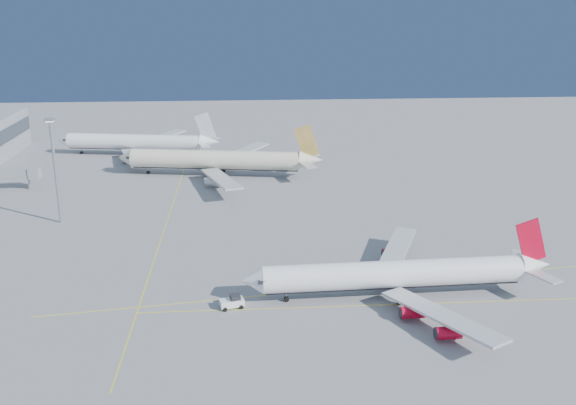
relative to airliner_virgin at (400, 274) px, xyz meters
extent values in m
plane|color=slate|center=(-11.36, 10.27, -4.67)|extent=(500.00, 500.00, 0.00)
cylinder|color=gray|center=(-97.36, 82.27, -2.07)|extent=(0.70, 0.70, 5.20)
cube|color=gray|center=(-95.36, 82.27, 0.53)|extent=(3.20, 3.60, 3.40)
cube|color=yellow|center=(-6.36, -3.73, -4.66)|extent=(90.00, 0.18, 0.02)
cube|color=yellow|center=(-11.36, 4.27, -4.66)|extent=(118.86, 16.88, 0.02)
cube|color=yellow|center=(-51.36, 40.27, -4.66)|extent=(0.18, 140.00, 0.02)
cylinder|color=white|center=(-1.37, -0.05, 0.16)|extent=(52.17, 7.46, 5.38)
cone|color=white|center=(-29.38, -1.17, 0.16)|extent=(4.39, 5.55, 5.38)
cone|color=white|center=(27.85, 1.11, 0.71)|extent=(6.70, 5.37, 5.12)
cube|color=black|center=(-27.62, -1.10, 0.71)|extent=(1.69, 5.17, 0.65)
cube|color=#B7B7BC|center=(3.94, -14.93, -1.32)|extent=(16.97, 25.98, 0.51)
cube|color=#B7B7BC|center=(2.74, 15.20, -1.32)|extent=(15.21, 26.57, 0.51)
cube|color=red|center=(26.46, 1.06, 5.91)|extent=(7.15, 0.70, 9.82)
cylinder|color=gray|center=(-22.67, -0.91, -3.09)|extent=(0.22, 0.22, 2.14)
cylinder|color=black|center=(-22.67, -0.91, -4.16)|extent=(1.05, 0.69, 1.02)
cylinder|color=gray|center=(-0.29, -3.82, -3.09)|extent=(0.30, 0.30, 2.14)
cylinder|color=black|center=(-0.29, -3.82, -4.16)|extent=(1.05, 0.88, 1.02)
cylinder|color=gray|center=(-0.59, 3.79, -3.09)|extent=(0.30, 0.30, 2.14)
cylinder|color=black|center=(-0.59, 3.79, -4.16)|extent=(1.05, 0.88, 1.02)
cylinder|color=red|center=(-0.01, -10.24, -3.07)|extent=(4.55, 2.50, 2.32)
cylinder|color=red|center=(4.25, -18.15, -3.07)|extent=(4.55, 2.50, 2.32)
cylinder|color=red|center=(-0.82, 10.21, -3.07)|extent=(4.55, 2.50, 2.32)
cylinder|color=red|center=(2.79, 18.43, -3.07)|extent=(4.55, 2.50, 2.32)
cylinder|color=beige|center=(-40.00, 93.98, 0.93)|extent=(56.85, 15.34, 6.20)
cone|color=beige|center=(-70.28, 98.98, 0.93)|extent=(5.84, 6.92, 6.20)
cone|color=beige|center=(-8.33, 88.75, 1.59)|extent=(8.48, 7.05, 5.89)
cube|color=black|center=(-68.24, 98.64, 1.59)|extent=(2.68, 6.10, 0.76)
cube|color=#B7B7BC|center=(-37.60, 76.26, -0.77)|extent=(14.09, 30.80, 0.60)
cube|color=#B7B7BC|center=(-32.03, 109.99, -0.77)|extent=(22.21, 28.09, 0.60)
cube|color=gold|center=(-9.94, 89.02, 7.65)|extent=(8.34, 1.85, 11.51)
cylinder|color=gray|center=(-62.89, 97.76, -2.82)|extent=(0.26, 0.26, 2.50)
cylinder|color=black|center=(-62.89, 97.76, -4.07)|extent=(1.31, 0.95, 1.20)
cylinder|color=gray|center=(-39.65, 89.45, -2.82)|extent=(0.35, 0.35, 2.50)
cylinder|color=black|center=(-39.65, 89.45, -4.07)|extent=(1.34, 1.16, 1.20)
cylinder|color=gray|center=(-38.21, 98.15, -2.82)|extent=(0.35, 0.35, 2.50)
cylinder|color=black|center=(-38.21, 98.15, -4.07)|extent=(1.34, 1.16, 1.20)
cylinder|color=#B7B7BC|center=(-40.18, 79.77, -2.81)|extent=(5.60, 3.53, 2.72)
cylinder|color=#B7B7BC|center=(-35.61, 107.49, -2.81)|extent=(5.60, 3.53, 2.72)
cylinder|color=white|center=(-71.65, 125.81, 0.54)|extent=(51.35, 14.36, 5.73)
cone|color=white|center=(-99.06, 130.55, 0.54)|extent=(5.51, 6.43, 5.73)
cone|color=white|center=(-42.94, 120.84, 1.16)|extent=(7.98, 6.58, 5.44)
cube|color=black|center=(-97.14, 130.22, 1.16)|extent=(2.54, 5.64, 0.72)
cube|color=#B7B7BC|center=(-69.68, 109.72, -1.03)|extent=(12.75, 27.98, 0.56)
cube|color=#B7B7BC|center=(-64.39, 140.30, -1.03)|extent=(20.42, 25.47, 0.56)
cube|color=silver|center=(-44.45, 121.10, 6.83)|extent=(7.83, 1.79, 10.82)
cylinder|color=gray|center=(-92.31, 129.38, -2.93)|extent=(0.25, 0.25, 2.35)
cylinder|color=black|center=(-92.31, 129.38, -4.11)|extent=(1.23, 0.90, 1.12)
cylinder|color=gray|center=(-71.34, 121.60, -2.93)|extent=(0.33, 0.33, 2.35)
cylinder|color=black|center=(-71.34, 121.60, -4.11)|extent=(1.27, 1.10, 1.12)
cylinder|color=gray|center=(-69.95, 129.66, -2.93)|extent=(0.33, 0.33, 2.35)
cylinder|color=black|center=(-69.95, 129.66, -4.11)|extent=(1.27, 1.10, 1.12)
cylinder|color=#B7B7BC|center=(-72.05, 112.93, -2.95)|extent=(5.27, 3.36, 2.56)
cylinder|color=#B7B7BC|center=(-67.70, 138.07, -2.95)|extent=(5.27, 3.36, 2.56)
cube|color=white|center=(-33.35, -2.73, -3.65)|extent=(4.97, 3.33, 1.37)
cube|color=black|center=(-32.69, -2.56, -2.62)|extent=(2.24, 2.32, 1.02)
cylinder|color=black|center=(-34.60, -4.28, -4.27)|extent=(0.87, 0.58, 0.80)
cylinder|color=black|center=(-35.19, -1.96, -4.27)|extent=(0.87, 0.58, 0.80)
cylinder|color=black|center=(-31.52, -3.49, -4.27)|extent=(0.87, 0.58, 0.80)
cylinder|color=black|center=(-32.10, -1.17, -4.27)|extent=(0.87, 0.58, 0.80)
cylinder|color=gray|center=(-79.30, 49.84, 9.03)|extent=(0.77, 0.77, 27.41)
cube|color=gray|center=(-79.30, 49.84, 22.95)|extent=(2.41, 2.41, 0.55)
cube|color=white|center=(-79.30, 49.84, 22.51)|extent=(1.75, 1.75, 0.27)
camera|label=1|loc=(-30.42, -114.75, 52.23)|focal=40.00mm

